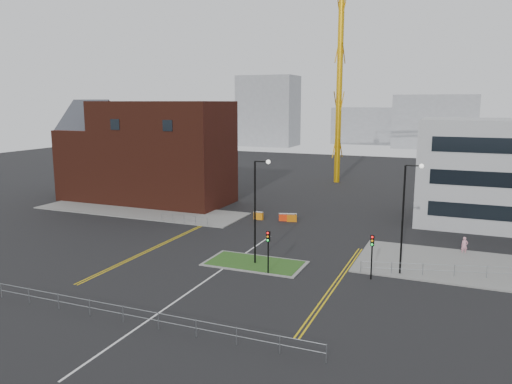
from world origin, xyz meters
TOP-DOWN VIEW (x-y plane):
  - ground at (0.00, 0.00)m, footprint 200.00×200.00m
  - pavement_left at (-20.00, 22.00)m, footprint 28.00×8.00m
  - pavement_right at (22.00, 14.00)m, footprint 24.00×10.00m
  - island_kerb at (2.00, 8.00)m, footprint 8.60×4.60m
  - grass_island at (2.00, 8.00)m, footprint 8.00×4.00m
  - brick_building at (-22.97, 28.00)m, footprint 24.20×10.07m
  - tower_crane at (3.83, 55.79)m, footprint 52.65×8.12m
  - streetlamp_island at (2.22, 8.00)m, footprint 1.46×0.36m
  - streetlamp_right_near at (14.22, 10.00)m, footprint 1.46×0.36m
  - traffic_light_island at (4.00, 5.98)m, footprint 0.28×0.33m
  - traffic_light_right at (12.00, 7.98)m, footprint 0.28×0.33m
  - railing_front at (0.00, -6.00)m, footprint 24.05×0.05m
  - railing_left at (-11.00, 18.00)m, footprint 6.05×0.05m
  - railing_right at (20.50, 11.50)m, footprint 19.05×5.05m
  - centre_line at (0.00, 2.00)m, footprint 0.15×30.00m
  - yellow_left_a at (-9.00, 10.00)m, footprint 0.12×24.00m
  - yellow_left_b at (-8.70, 10.00)m, footprint 0.12×24.00m
  - yellow_right_a at (9.50, 6.00)m, footprint 0.12×20.00m
  - yellow_right_b at (9.80, 6.00)m, footprint 0.12×20.00m
  - skyline_a at (-40.00, 120.00)m, footprint 18.00×12.00m
  - skyline_b at (10.00, 130.00)m, footprint 24.00×12.00m
  - skyline_d at (-8.00, 140.00)m, footprint 30.00×12.00m
  - pedestrian at (18.84, 17.96)m, footprint 0.70×0.57m
  - barrier_left at (-1.00, 24.00)m, footprint 1.13×0.66m
  - barrier_mid at (-4.00, 23.51)m, footprint 1.14×0.42m
  - barrier_right at (0.04, 24.00)m, footprint 1.21×0.74m

SIDE VIEW (x-z plane):
  - ground at x=0.00m, z-range 0.00..0.00m
  - centre_line at x=0.00m, z-range 0.00..0.01m
  - yellow_left_a at x=-9.00m, z-range 0.00..0.01m
  - yellow_left_b at x=-8.70m, z-range 0.00..0.01m
  - yellow_right_a at x=9.50m, z-range 0.00..0.01m
  - yellow_right_b at x=9.80m, z-range 0.00..0.01m
  - island_kerb at x=2.00m, z-range 0.00..0.08m
  - pavement_left at x=-20.00m, z-range 0.00..0.12m
  - pavement_right at x=22.00m, z-range 0.00..0.12m
  - grass_island at x=2.00m, z-range 0.00..0.12m
  - barrier_left at x=-1.00m, z-range 0.04..0.94m
  - barrier_mid at x=-4.00m, z-range 0.04..0.99m
  - barrier_right at x=0.04m, z-range 0.04..1.00m
  - railing_left at x=-11.00m, z-range 0.19..1.29m
  - railing_right at x=20.50m, z-range 0.23..1.33m
  - railing_front at x=0.00m, z-range 0.23..1.33m
  - pedestrian at x=18.84m, z-range 0.00..1.65m
  - traffic_light_island at x=4.00m, z-range 0.74..4.39m
  - traffic_light_right at x=12.00m, z-range 0.74..4.39m
  - streetlamp_island at x=2.22m, z-range 0.82..10.00m
  - streetlamp_right_near at x=14.22m, z-range 0.82..10.00m
  - skyline_d at x=-8.00m, z-range 0.00..12.00m
  - brick_building at x=-22.97m, z-range -0.27..13.97m
  - skyline_b at x=10.00m, z-range 0.00..16.00m
  - skyline_a at x=-40.00m, z-range 0.00..22.00m
  - tower_crane at x=3.83m, z-range 7.09..44.10m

